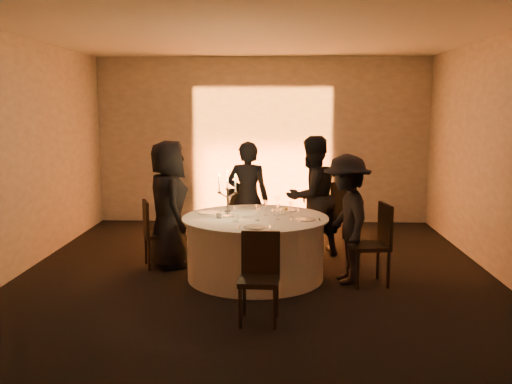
{
  "coord_description": "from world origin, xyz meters",
  "views": [
    {
      "loc": [
        0.26,
        -6.87,
        2.12
      ],
      "look_at": [
        0.0,
        0.2,
        1.05
      ],
      "focal_mm": 40.0,
      "sensor_mm": 36.0,
      "label": 1
    }
  ],
  "objects_px": {
    "banquet_table": "(255,247)",
    "candelabra": "(228,201)",
    "chair_left": "(154,230)",
    "chair_front": "(260,272)",
    "guest_back_left": "(248,199)",
    "guest_back_right": "(312,197)",
    "chair_back_left": "(243,213)",
    "guest_left": "(169,204)",
    "chair_back_right": "(337,212)",
    "chair_right": "(376,239)",
    "guest_right": "(347,219)",
    "coffee_cup": "(219,215)"
  },
  "relations": [
    {
      "from": "chair_right",
      "to": "chair_front",
      "type": "distance_m",
      "value": 1.81
    },
    {
      "from": "banquet_table",
      "to": "guest_left",
      "type": "distance_m",
      "value": 1.33
    },
    {
      "from": "chair_right",
      "to": "guest_right",
      "type": "relative_size",
      "value": 0.63
    },
    {
      "from": "guest_back_left",
      "to": "guest_back_right",
      "type": "height_order",
      "value": "guest_back_right"
    },
    {
      "from": "guest_left",
      "to": "guest_back_right",
      "type": "height_order",
      "value": "guest_back_right"
    },
    {
      "from": "guest_right",
      "to": "coffee_cup",
      "type": "bearing_deg",
      "value": -98.93
    },
    {
      "from": "chair_back_right",
      "to": "chair_front",
      "type": "height_order",
      "value": "chair_back_right"
    },
    {
      "from": "chair_front",
      "to": "chair_back_right",
      "type": "bearing_deg",
      "value": 72.46
    },
    {
      "from": "chair_right",
      "to": "guest_left",
      "type": "xyz_separation_m",
      "value": [
        -2.6,
        0.67,
        0.29
      ]
    },
    {
      "from": "banquet_table",
      "to": "candelabra",
      "type": "bearing_deg",
      "value": -177.99
    },
    {
      "from": "chair_left",
      "to": "guest_right",
      "type": "distance_m",
      "value": 2.54
    },
    {
      "from": "guest_back_right",
      "to": "candelabra",
      "type": "xyz_separation_m",
      "value": [
        -1.09,
        -1.05,
        0.12
      ]
    },
    {
      "from": "chair_back_left",
      "to": "coffee_cup",
      "type": "relative_size",
      "value": 8.07
    },
    {
      "from": "guest_left",
      "to": "banquet_table",
      "type": "bearing_deg",
      "value": -133.83
    },
    {
      "from": "chair_back_left",
      "to": "guest_left",
      "type": "bearing_deg",
      "value": 61.68
    },
    {
      "from": "chair_front",
      "to": "guest_back_right",
      "type": "height_order",
      "value": "guest_back_right"
    },
    {
      "from": "chair_back_right",
      "to": "candelabra",
      "type": "distance_m",
      "value": 1.99
    },
    {
      "from": "coffee_cup",
      "to": "chair_front",
      "type": "bearing_deg",
      "value": -68.21
    },
    {
      "from": "chair_left",
      "to": "guest_left",
      "type": "height_order",
      "value": "guest_left"
    },
    {
      "from": "chair_left",
      "to": "guest_left",
      "type": "distance_m",
      "value": 0.39
    },
    {
      "from": "guest_back_right",
      "to": "chair_left",
      "type": "bearing_deg",
      "value": -20.28
    },
    {
      "from": "banquet_table",
      "to": "chair_right",
      "type": "distance_m",
      "value": 1.47
    },
    {
      "from": "chair_left",
      "to": "coffee_cup",
      "type": "distance_m",
      "value": 1.09
    },
    {
      "from": "guest_back_right",
      "to": "guest_right",
      "type": "height_order",
      "value": "guest_back_right"
    },
    {
      "from": "chair_back_right",
      "to": "guest_back_left",
      "type": "xyz_separation_m",
      "value": [
        -1.28,
        -0.18,
        0.21
      ]
    },
    {
      "from": "chair_back_left",
      "to": "guest_left",
      "type": "xyz_separation_m",
      "value": [
        -0.9,
        -1.22,
        0.34
      ]
    },
    {
      "from": "chair_back_right",
      "to": "chair_right",
      "type": "distance_m",
      "value": 1.52
    },
    {
      "from": "banquet_table",
      "to": "chair_right",
      "type": "relative_size",
      "value": 1.85
    },
    {
      "from": "chair_back_right",
      "to": "candelabra",
      "type": "height_order",
      "value": "candelabra"
    },
    {
      "from": "guest_back_left",
      "to": "guest_left",
      "type": "bearing_deg",
      "value": 39.53
    },
    {
      "from": "chair_back_right",
      "to": "chair_right",
      "type": "xyz_separation_m",
      "value": [
        0.31,
        -1.48,
        -0.05
      ]
    },
    {
      "from": "coffee_cup",
      "to": "guest_left",
      "type": "bearing_deg",
      "value": 143.13
    },
    {
      "from": "guest_left",
      "to": "guest_back_left",
      "type": "xyz_separation_m",
      "value": [
        1.01,
        0.63,
        -0.02
      ]
    },
    {
      "from": "chair_front",
      "to": "chair_back_left",
      "type": "bearing_deg",
      "value": 100.03
    },
    {
      "from": "banquet_table",
      "to": "guest_left",
      "type": "xyz_separation_m",
      "value": [
        -1.16,
        0.47,
        0.46
      ]
    },
    {
      "from": "banquet_table",
      "to": "guest_right",
      "type": "distance_m",
      "value": 1.18
    },
    {
      "from": "chair_back_right",
      "to": "candelabra",
      "type": "xyz_separation_m",
      "value": [
        -1.47,
        -1.29,
        0.37
      ]
    },
    {
      "from": "chair_left",
      "to": "chair_front",
      "type": "xyz_separation_m",
      "value": [
        1.45,
        -1.86,
        -0.0
      ]
    },
    {
      "from": "candelabra",
      "to": "chair_back_left",
      "type": "bearing_deg",
      "value": 87.32
    },
    {
      "from": "guest_left",
      "to": "candelabra",
      "type": "xyz_separation_m",
      "value": [
        0.82,
        -0.48,
        0.13
      ]
    },
    {
      "from": "chair_right",
      "to": "guest_left",
      "type": "relative_size",
      "value": 0.58
    },
    {
      "from": "guest_left",
      "to": "guest_back_left",
      "type": "height_order",
      "value": "guest_left"
    },
    {
      "from": "chair_front",
      "to": "guest_back_right",
      "type": "xyz_separation_m",
      "value": [
        0.66,
        2.45,
        0.36
      ]
    },
    {
      "from": "banquet_table",
      "to": "chair_left",
      "type": "bearing_deg",
      "value": 161.99
    },
    {
      "from": "chair_front",
      "to": "guest_back_right",
      "type": "distance_m",
      "value": 2.57
    },
    {
      "from": "banquet_table",
      "to": "guest_back_right",
      "type": "distance_m",
      "value": 1.36
    },
    {
      "from": "chair_left",
      "to": "chair_back_right",
      "type": "relative_size",
      "value": 0.84
    },
    {
      "from": "guest_right",
      "to": "candelabra",
      "type": "xyz_separation_m",
      "value": [
        -1.44,
        0.12,
        0.2
      ]
    },
    {
      "from": "chair_left",
      "to": "coffee_cup",
      "type": "height_order",
      "value": "chair_left"
    },
    {
      "from": "candelabra",
      "to": "banquet_table",
      "type": "bearing_deg",
      "value": 2.01
    }
  ]
}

